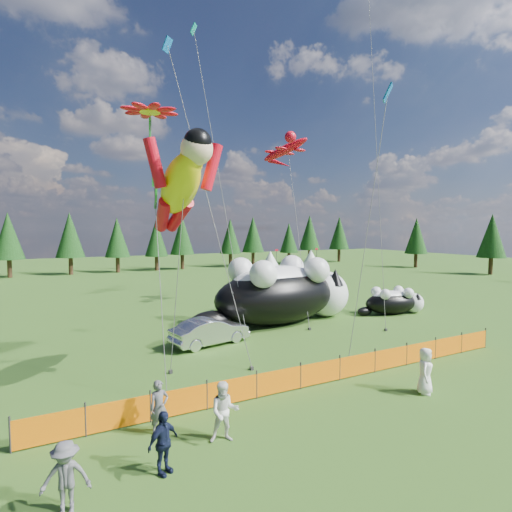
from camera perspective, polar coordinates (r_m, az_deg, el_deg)
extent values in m
plane|color=#12390A|center=(19.93, 3.86, -14.98)|extent=(160.00, 160.00, 0.00)
cylinder|color=#262626|center=(14.40, -31.70, -20.92)|extent=(0.06, 0.06, 1.10)
cylinder|color=#262626|center=(14.38, -23.19, -20.68)|extent=(0.06, 0.06, 1.10)
cylinder|color=#262626|center=(14.64, -14.85, -20.03)|extent=(0.06, 0.06, 1.10)
cylinder|color=#262626|center=(15.15, -7.02, -19.07)|extent=(0.06, 0.06, 1.10)
cylinder|color=#262626|center=(15.91, 0.09, -17.89)|extent=(0.06, 0.06, 1.10)
cylinder|color=#262626|center=(16.86, 6.38, -16.61)|extent=(0.06, 0.06, 1.10)
cylinder|color=#262626|center=(17.99, 11.87, -15.33)|extent=(0.06, 0.06, 1.10)
cylinder|color=#262626|center=(19.26, 16.62, -14.10)|extent=(0.06, 0.06, 1.10)
cylinder|color=#262626|center=(20.65, 20.71, -12.95)|extent=(0.06, 0.06, 1.10)
cylinder|color=#262626|center=(22.13, 24.23, -11.90)|extent=(0.06, 0.06, 1.10)
cylinder|color=#262626|center=(23.69, 27.29, -10.95)|extent=(0.06, 0.06, 1.10)
cylinder|color=#262626|center=(25.31, 29.94, -10.09)|extent=(0.06, 0.06, 1.10)
cube|color=orange|center=(14.38, -27.44, -21.03)|extent=(2.00, 0.04, 0.90)
cube|color=orange|center=(14.50, -18.97, -20.58)|extent=(2.00, 0.04, 0.90)
cube|color=orange|center=(14.88, -10.85, -19.76)|extent=(2.00, 0.04, 0.90)
cube|color=orange|center=(15.52, -3.37, -18.67)|extent=(2.00, 0.04, 0.90)
cube|color=orange|center=(16.38, 3.34, -17.42)|extent=(2.00, 0.04, 0.90)
cube|color=orange|center=(17.43, 9.22, -16.12)|extent=(2.00, 0.04, 0.90)
cube|color=orange|center=(18.63, 14.33, -14.85)|extent=(2.00, 0.04, 0.90)
cube|color=orange|center=(19.96, 18.73, -13.65)|extent=(2.00, 0.04, 0.90)
cube|color=orange|center=(21.40, 22.53, -12.54)|extent=(2.00, 0.04, 0.90)
cube|color=orange|center=(22.92, 25.81, -11.53)|extent=(2.00, 0.04, 0.90)
cube|color=orange|center=(24.51, 28.65, -10.62)|extent=(2.00, 0.04, 0.90)
ellipsoid|color=black|center=(27.14, 3.08, -5.78)|extent=(9.75, 5.27, 3.75)
ellipsoid|color=white|center=(26.99, 3.09, -3.82)|extent=(7.35, 3.80, 2.29)
sphere|color=white|center=(29.93, 9.88, -5.31)|extent=(3.33, 3.33, 3.33)
sphere|color=#CC4F5D|center=(30.90, 11.80, -5.05)|extent=(0.47, 0.47, 0.47)
ellipsoid|color=black|center=(24.80, -6.41, -9.43)|extent=(3.04, 1.74, 1.46)
cone|color=black|center=(29.03, 11.25, -2.96)|extent=(1.17, 1.17, 1.17)
cone|color=black|center=(30.48, 8.62, -2.60)|extent=(1.17, 1.17, 1.17)
sphere|color=white|center=(29.35, 5.14, -1.56)|extent=(1.75, 1.75, 1.75)
sphere|color=white|center=(27.28, 8.67, -2.01)|extent=(1.75, 1.75, 1.75)
sphere|color=white|center=(26.87, -2.20, -2.06)|extent=(1.75, 1.75, 1.75)
sphere|color=white|center=(24.60, 1.05, -2.62)|extent=(1.75, 1.75, 1.75)
ellipsoid|color=black|center=(31.97, 18.77, -6.37)|extent=(4.54, 2.80, 1.69)
ellipsoid|color=white|center=(31.90, 18.78, -5.62)|extent=(3.41, 2.04, 1.03)
sphere|color=white|center=(33.13, 21.60, -6.24)|extent=(1.50, 1.50, 1.50)
sphere|color=#CC4F5D|center=(33.51, 22.47, -6.15)|extent=(0.21, 0.21, 0.21)
ellipsoid|color=black|center=(30.87, 15.26, -7.64)|extent=(1.42, 0.91, 0.66)
cone|color=black|center=(32.68, 22.10, -5.32)|extent=(0.53, 0.53, 0.53)
cone|color=black|center=(33.39, 21.15, -5.11)|extent=(0.53, 0.53, 0.53)
sphere|color=white|center=(32.92, 19.69, -4.68)|extent=(0.79, 0.79, 0.79)
sphere|color=white|center=(31.95, 20.95, -4.98)|extent=(0.79, 0.79, 0.79)
sphere|color=white|center=(31.83, 16.78, -4.91)|extent=(0.79, 0.79, 0.79)
sphere|color=white|center=(30.82, 18.00, -5.23)|extent=(0.79, 0.79, 0.79)
imported|color=silver|center=(22.73, -6.58, -10.64)|extent=(4.74, 2.47, 1.49)
imported|color=#535257|center=(13.78, -13.66, -20.23)|extent=(0.67, 0.49, 1.70)
imported|color=white|center=(13.02, -4.54, -21.30)|extent=(1.02, 0.78, 1.84)
imported|color=#121832|center=(11.83, -13.13, -24.55)|extent=(1.11, 0.91, 1.69)
imported|color=#535257|center=(11.17, -25.56, -26.69)|extent=(1.19, 0.80, 1.69)
imported|color=white|center=(17.52, 23.02, -14.86)|extent=(1.06, 0.98, 1.82)
cylinder|color=#595959|center=(17.71, -11.48, -3.43)|extent=(0.03, 0.03, 8.16)
cube|color=#262626|center=(18.91, -12.10, -15.87)|extent=(0.15, 0.15, 0.16)
cylinder|color=#595959|center=(30.41, 5.65, 4.49)|extent=(0.03, 0.03, 16.91)
cube|color=#262626|center=(26.02, 7.64, -10.27)|extent=(0.15, 0.15, 0.16)
cylinder|color=#595959|center=(16.70, -13.86, 1.80)|extent=(0.03, 0.03, 11.98)
cube|color=#262626|center=(16.25, -12.60, -19.29)|extent=(0.15, 0.15, 0.16)
cube|color=#1B952A|center=(18.67, -14.80, 12.66)|extent=(0.18, 0.18, 3.99)
cylinder|color=#595959|center=(20.53, -7.22, 9.24)|extent=(0.03, 0.03, 17.78)
cube|color=#262626|center=(18.94, -0.64, -15.74)|extent=(0.15, 0.15, 0.16)
cylinder|color=#595959|center=(29.87, 16.82, 14.86)|extent=(0.03, 0.03, 25.00)
cube|color=#262626|center=(26.85, 18.04, -9.99)|extent=(0.15, 0.15, 0.16)
cylinder|color=#595959|center=(19.07, 15.68, 3.82)|extent=(0.03, 0.03, 12.88)
cube|color=#262626|center=(19.21, 12.88, -15.56)|extent=(0.15, 0.15, 0.16)
cylinder|color=#595959|center=(26.28, -5.42, 11.97)|extent=(0.03, 0.03, 20.89)
cube|color=#262626|center=(24.33, -1.38, -11.25)|extent=(0.15, 0.15, 0.16)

